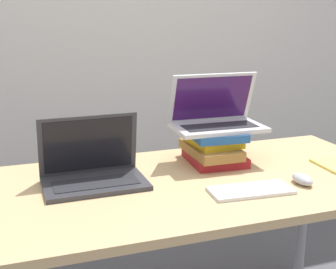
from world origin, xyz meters
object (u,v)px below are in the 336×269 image
wireless_keyboard (251,190)px  book_stack (214,147)px  laptop_on_books (216,117)px  laptop_left (93,170)px  mouse (302,179)px

wireless_keyboard → book_stack: bearing=87.4°
book_stack → laptop_on_books: size_ratio=0.77×
laptop_on_books → laptop_left: bearing=-169.6°
mouse → wireless_keyboard: bearing=-178.0°
laptop_on_books → wireless_keyboard: laptop_on_books is taller
laptop_left → book_stack: (0.50, 0.08, 0.02)m
book_stack → mouse: bearing=-59.6°
laptop_left → laptop_on_books: laptop_on_books is taller
laptop_left → mouse: bearing=-20.1°
laptop_on_books → mouse: 0.43m
laptop_on_books → wireless_keyboard: (-0.03, -0.36, -0.17)m
wireless_keyboard → mouse: bearing=2.0°
laptop_left → wireless_keyboard: laptop_left is taller
wireless_keyboard → laptop_on_books: bearing=84.7°
book_stack → wireless_keyboard: size_ratio=0.97×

